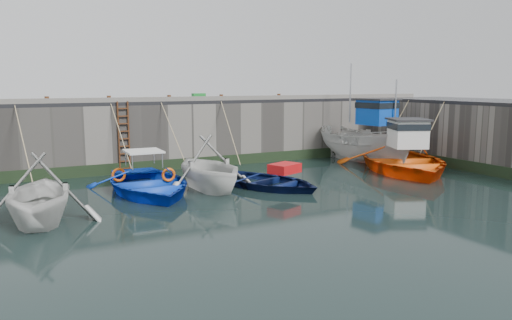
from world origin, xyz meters
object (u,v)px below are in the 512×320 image
bollard_c (169,98)px  bollard_d (221,97)px  boat_near_blacktrim (209,189)px  boat_far_white (367,143)px  bollard_e (279,96)px  fish_crate (199,97)px  boat_near_blue (148,192)px  bollard_a (47,100)px  boat_near_white (41,221)px  boat_near_navy (268,187)px  boat_far_orange (402,160)px  bollard_b (109,99)px  ladder (124,138)px

bollard_c → bollard_d: 2.60m
boat_near_blacktrim → boat_far_white: 9.72m
bollard_c → bollard_e: size_ratio=1.00×
fish_crate → bollard_d: fish_crate is taller
boat_near_blacktrim → bollard_e: (5.90, 5.02, 3.30)m
boat_near_blue → bollard_a: 6.27m
boat_near_white → bollard_d: bollard_d is taller
bollard_c → boat_near_blue: bearing=-117.3°
bollard_d → bollard_e: size_ratio=1.00×
bollard_e → boat_near_white: bearing=-150.0°
boat_near_blacktrim → fish_crate: (1.92, 6.01, 3.32)m
boat_near_navy → fish_crate: fish_crate is taller
boat_far_orange → bollard_c: boat_far_orange is taller
bollard_b → bollard_e: (8.50, 0.00, 0.00)m
fish_crate → bollard_a: size_ratio=2.22×
boat_near_blue → bollard_d: bearing=43.6°
bollard_c → ladder: bearing=-171.3°
bollard_d → bollard_a: bearing=180.0°
boat_far_white → bollard_a: (-14.51, 2.81, 2.31)m
boat_near_navy → boat_far_white: boat_far_white is taller
boat_far_orange → bollard_e: (-3.49, 5.30, 2.82)m
boat_near_blacktrim → boat_far_orange: size_ratio=0.51×
boat_near_white → boat_far_orange: size_ratio=0.50×
boat_near_blacktrim → boat_near_navy: 2.29m
boat_near_white → fish_crate: bearing=53.7°
boat_near_blue → boat_far_orange: (11.59, -0.83, 0.48)m
boat_near_navy → bollard_d: (0.50, 5.66, 3.30)m
ladder → bollard_a: 3.47m
boat_near_navy → boat_far_orange: (7.19, 0.36, 0.48)m
boat_near_blue → fish_crate: (4.12, 5.47, 3.32)m
boat_near_white → boat_far_orange: bearing=14.8°
boat_near_navy → boat_far_white: (7.21, 2.84, 0.99)m
bollard_b → ladder: bearing=-33.9°
ladder → bollard_c: bearing=8.7°
boat_far_orange → bollard_d: bearing=165.9°
boat_near_navy → bollard_c: (-2.10, 5.66, 3.30)m
boat_near_white → boat_near_blacktrim: boat_near_blacktrim is taller
bollard_a → bollard_b: (2.50, 0.00, 0.00)m
boat_near_blacktrim → boat_far_orange: 9.41m
boat_far_white → bollard_e: bearing=132.9°
ladder → bollard_b: (-0.50, 0.34, 1.71)m
boat_near_white → fish_crate: 11.68m
boat_near_blue → boat_far_orange: size_ratio=0.66×
boat_near_blacktrim → fish_crate: fish_crate is taller
boat_far_orange → bollard_a: size_ratio=31.20×
boat_far_orange → fish_crate: 10.17m
boat_near_blue → boat_near_blacktrim: bearing=-12.7°
bollard_e → boat_near_blue: bearing=-151.1°
boat_near_navy → bollard_e: (3.70, 5.66, 3.30)m
boat_far_white → bollard_c: 10.00m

